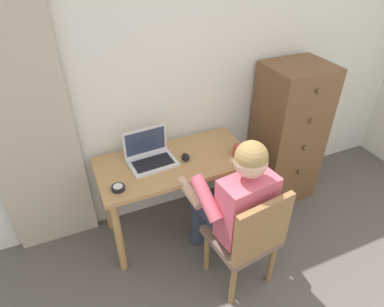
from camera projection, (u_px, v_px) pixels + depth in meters
name	position (u px, v px, depth m)	size (l,w,h in m)	color
wall_back	(192.00, 70.00, 2.54)	(4.80, 0.05, 2.50)	silver
curtain_panel	(26.00, 126.00, 2.19)	(0.60, 0.03, 2.16)	#BCAD99
desk	(175.00, 172.00, 2.55)	(1.16, 0.57, 0.72)	tan
dresser	(288.00, 134.00, 2.94)	(0.52, 0.48, 1.27)	brown
chair	(248.00, 237.00, 2.18)	(0.47, 0.45, 0.87)	brown
person_seated	(234.00, 200.00, 2.20)	(0.58, 0.62, 1.18)	#33384C
laptop	(150.00, 155.00, 2.45)	(0.36, 0.27, 0.24)	silver
computer_mouse	(186.00, 157.00, 2.49)	(0.06, 0.10, 0.03)	black
desk_clock	(118.00, 188.00, 2.20)	(0.09, 0.09, 0.03)	black
coffee_mug	(238.00, 151.00, 2.51)	(0.12, 0.08, 0.09)	#9E3D38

